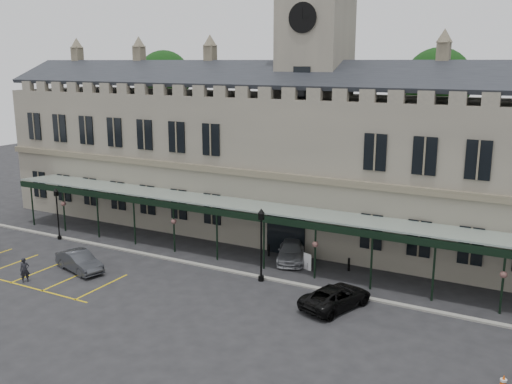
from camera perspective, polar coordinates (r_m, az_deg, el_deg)
The scene contains 18 objects.
ground at distance 36.26m, azimuth -4.59°, elevation -11.18°, with size 140.00×140.00×0.00m, color black.
station_building at distance 47.94m, azimuth 5.64°, elevation 2.89°, with size 60.00×10.36×17.30m.
clock_tower at distance 47.32m, azimuth 5.86°, elevation 10.85°, with size 5.60×5.60×24.80m.
canopy at distance 41.45m, azimuth 0.96°, elevation -4.45°, with size 50.00×4.10×4.30m.
kerb at distance 40.60m, azimuth -0.34°, elevation -8.34°, with size 60.00×0.40×0.12m, color gray.
parking_markings at distance 44.03m, azimuth -21.34°, elevation -7.62°, with size 16.00×6.00×0.01m, color gold, non-canonical shape.
tree_behind_left at distance 66.26m, azimuth -9.16°, elevation 11.09°, with size 6.00×6.00×16.00m.
tree_behind_mid at distance 53.68m, azimuth 17.70°, elevation 10.25°, with size 6.00×6.00×16.00m.
lamp_post_left at distance 50.79m, azimuth -19.26°, elevation -1.63°, with size 0.42×0.42×4.46m.
lamp_post_mid at distance 38.79m, azimuth 0.53°, elevation -4.66°, with size 0.49×0.49×5.17m.
traffic_cone at distance 29.93m, azimuth 23.50°, elevation -17.07°, with size 0.47×0.47×0.75m.
sign_board at distance 41.75m, azimuth 5.17°, elevation -6.98°, with size 0.70×0.29×1.24m.
bollard_left at distance 44.46m, azimuth 1.28°, elevation -5.84°, with size 0.17×0.17×0.96m, color black.
bollard_right at distance 41.99m, azimuth 9.26°, elevation -7.16°, with size 0.17×0.17×0.96m, color black.
car_left_b at distance 43.25m, azimuth -17.25°, elevation -6.64°, with size 1.53×4.40×1.45m, color #303237.
car_taxi at distance 43.60m, azimuth 3.58°, elevation -5.92°, with size 2.00×4.92×1.43m, color #94969B.
car_van at distance 35.88m, azimuth 8.00°, elevation -10.34°, with size 2.31×5.01×1.39m, color black.
person_a at distance 42.36m, azimuth -22.12°, elevation -7.26°, with size 0.63×0.41×1.72m, color black.
Camera 1 is at (18.16, -27.67, 14.83)m, focal length 40.00 mm.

